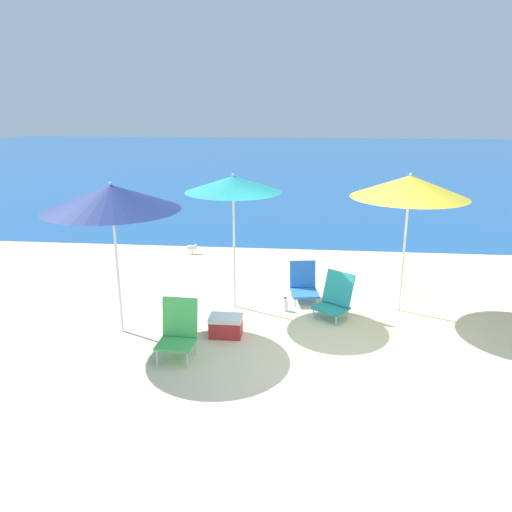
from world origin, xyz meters
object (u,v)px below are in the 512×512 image
Objects in this scene: beach_chair_green at (178,329)px; water_bottle at (285,305)px; beach_chair_teal at (335,297)px; beach_umbrella_navy at (111,198)px; seagull at (192,248)px; beach_umbrella_yellow at (410,187)px; beach_chair_blue at (304,284)px; cooler_box at (226,326)px; beach_umbrella_teal at (233,184)px.

water_bottle is at bearing 54.15° from beach_chair_green.
beach_chair_green reaches higher than beach_chair_teal.
beach_umbrella_navy is 8.33× the size of seagull.
beach_umbrella_yellow reaches higher than beach_chair_blue.
beach_chair_blue is at bearing 54.44° from cooler_box.
water_bottle is (-0.29, -0.54, -0.19)m from beach_chair_blue.
beach_umbrella_yellow is at bearing 6.05° from water_bottle.
beach_chair_teal is at bearing 38.12° from beach_chair_green.
beach_umbrella_yellow is 9.68× the size of water_bottle.
beach_umbrella_yellow is 8.40× the size of seagull.
beach_umbrella_teal is at bearing 91.37° from cooler_box.
beach_umbrella_teal is at bearing -177.79° from beach_umbrella_yellow.
beach_chair_teal is (-1.07, -0.37, -1.71)m from beach_umbrella_yellow.
beach_chair_green is 4.82m from seagull.
cooler_box is at bearing -155.66° from beach_umbrella_yellow.
beach_umbrella_navy is 4.70× the size of cooler_box.
water_bottle is at bearing 51.04° from cooler_box.
beach_umbrella_teal is 2.16m from beach_chair_blue.
water_bottle is (2.39, 1.02, -1.93)m from beach_umbrella_navy.
beach_chair_blue is at bearing -44.53° from seagull.
water_bottle is 3.79m from seagull.
beach_umbrella_navy reaches higher than seagull.
cooler_box is (0.03, -1.11, -1.90)m from beach_umbrella_teal.
beach_umbrella_navy reaches higher than beach_umbrella_teal.
beach_umbrella_navy is at bearing -159.08° from beach_chair_blue.
cooler_box is at bearing -117.43° from beach_chair_teal.
beach_umbrella_navy is 3.11× the size of beach_chair_teal.
beach_umbrella_navy reaches higher than beach_chair_blue.
beach_umbrella_navy is 2.43m from cooler_box.
beach_umbrella_navy is at bearing -179.83° from cooler_box.
beach_chair_teal is (3.18, 0.85, -1.68)m from beach_umbrella_navy.
beach_chair_blue is 0.64m from water_bottle.
beach_umbrella_teal reaches higher than beach_chair_green.
beach_chair_teal reaches higher than cooler_box.
beach_umbrella_teal is 2.83× the size of beach_chair_green.
beach_umbrella_teal is 9.54× the size of water_bottle.
cooler_box is at bearing 54.20° from beach_chair_green.
beach_umbrella_yellow is at bearing -34.69° from seagull.
beach_umbrella_teal is at bearing -167.86° from beach_chair_blue.
water_bottle reaches higher than seagull.
seagull is at bearing 126.12° from beach_chair_blue.
seagull is (-1.41, 2.96, -1.92)m from beach_umbrella_teal.
beach_chair_green is 2.18m from water_bottle.
beach_umbrella_navy is 3.70m from beach_chair_teal.
beach_chair_green is at bearing -105.95° from beach_umbrella_teal.
seagull is at bearing 103.90° from beach_chair_green.
beach_umbrella_navy is at bearing -130.09° from beach_chair_teal.
beach_umbrella_yellow is 4.74× the size of cooler_box.
beach_umbrella_navy is 9.60× the size of water_bottle.
beach_chair_teal is at bearing -160.96° from beach_umbrella_yellow.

